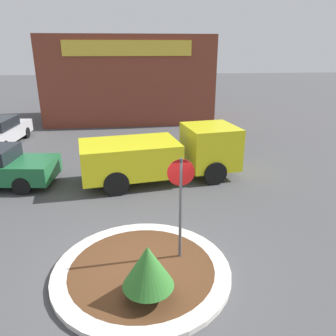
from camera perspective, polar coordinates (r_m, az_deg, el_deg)
ground_plane at (r=7.86m, az=-4.55°, el=-17.71°), size 120.00×120.00×0.00m
traffic_island at (r=7.82m, az=-4.57°, el=-17.35°), size 4.02×4.02×0.13m
stop_sign at (r=7.32m, az=2.22°, el=-4.57°), size 0.61×0.07×2.59m
island_shrub at (r=6.60m, az=-3.53°, el=-16.73°), size 1.02×1.02×1.18m
utility_truck at (r=12.42m, az=-0.83°, el=2.53°), size 6.16×3.00×2.00m
storefront_building at (r=23.99m, az=-6.81°, el=15.27°), size 11.01×6.07×5.61m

